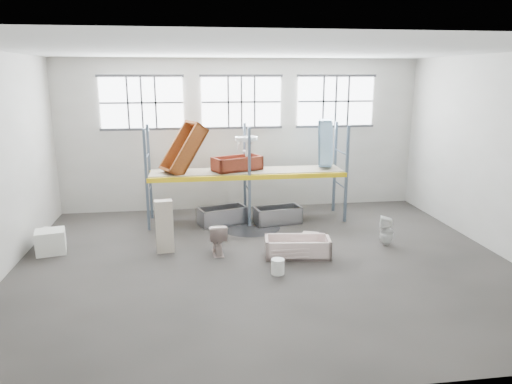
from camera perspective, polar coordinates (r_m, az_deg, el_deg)
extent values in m
cube|color=#4C4642|center=(11.74, 1.03, -8.66)|extent=(12.00, 10.00, 0.10)
cube|color=silver|center=(10.85, 1.16, 17.06)|extent=(12.00, 10.00, 0.10)
cube|color=#B5B2A7|center=(15.96, -1.79, 6.91)|extent=(12.00, 0.10, 5.00)
cube|color=#B3AFA5|center=(6.22, 8.47, -4.65)|extent=(12.00, 0.10, 5.00)
cube|color=#B6B3A8|center=(13.36, 27.71, 3.91)|extent=(0.10, 10.00, 5.00)
cube|color=white|center=(15.73, -13.64, 10.45)|extent=(2.60, 0.04, 1.60)
cube|color=white|center=(15.75, -1.78, 10.83)|extent=(2.60, 0.04, 1.60)
cube|color=white|center=(16.41, 9.60, 10.77)|extent=(2.60, 0.04, 1.60)
cube|color=slate|center=(13.97, -13.10, 1.36)|extent=(0.08, 0.08, 3.00)
cube|color=slate|center=(15.14, -12.73, 2.34)|extent=(0.08, 0.08, 3.00)
cube|color=slate|center=(14.02, -0.80, 1.77)|extent=(0.08, 0.08, 3.00)
cube|color=slate|center=(15.19, -1.37, 2.72)|extent=(0.08, 0.08, 3.00)
cube|color=slate|center=(14.69, 10.90, 2.08)|extent=(0.08, 0.08, 3.00)
cube|color=slate|center=(15.81, 9.51, 2.98)|extent=(0.08, 0.08, 3.00)
cube|color=yellow|center=(14.02, -0.80, 1.77)|extent=(6.00, 0.10, 0.14)
cube|color=yellow|center=(15.19, -1.37, 2.72)|extent=(6.00, 0.10, 0.14)
cube|color=gray|center=(14.59, -1.10, 2.57)|extent=(5.90, 1.10, 0.03)
cylinder|color=black|center=(14.22, -0.68, -4.31)|extent=(1.80, 1.80, 0.00)
cube|color=beige|center=(12.48, 6.59, -5.72)|extent=(0.45, 0.34, 0.39)
imported|color=silver|center=(12.31, 3.67, -6.54)|extent=(0.56, 0.56, 0.16)
imported|color=beige|center=(12.14, -4.71, -5.59)|extent=(0.50, 0.83, 0.82)
cube|color=beige|center=(12.36, -11.03, -4.09)|extent=(0.47, 0.34, 1.37)
imported|color=white|center=(13.16, 15.53, -4.56)|extent=(0.47, 0.46, 0.80)
imported|color=silver|center=(14.32, -1.17, 4.45)|extent=(0.79, 0.67, 0.62)
cylinder|color=white|center=(10.99, 2.64, -9.00)|extent=(0.37, 0.37, 0.36)
cube|color=white|center=(13.26, -23.59, -5.53)|extent=(0.83, 0.75, 0.61)
cube|color=silver|center=(13.69, -23.63, -5.21)|extent=(0.69, 0.69, 0.49)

